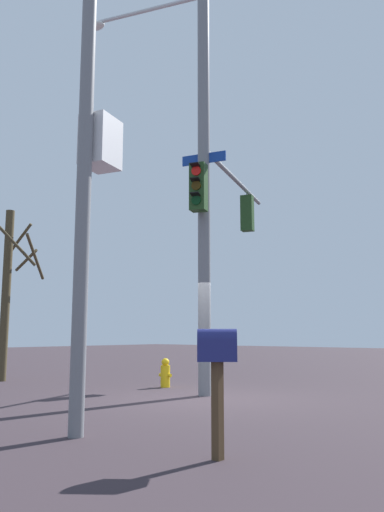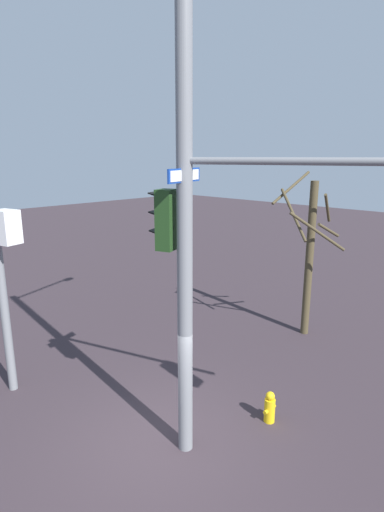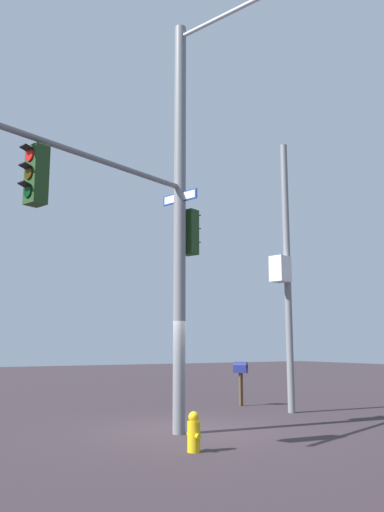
% 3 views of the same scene
% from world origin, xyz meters
% --- Properties ---
extents(ground_plane, '(80.00, 80.00, 0.00)m').
position_xyz_m(ground_plane, '(0.00, 0.00, 0.00)').
color(ground_plane, '#342A2F').
extents(main_signal_pole_assembly, '(3.83, 6.50, 9.92)m').
position_xyz_m(main_signal_pole_assembly, '(0.61, -0.93, 5.26)').
color(main_signal_pole_assembly, slate).
rests_on(main_signal_pole_assembly, ground).
extents(fire_hydrant, '(0.38, 0.24, 0.73)m').
position_xyz_m(fire_hydrant, '(2.19, -1.22, 0.34)').
color(fire_hydrant, yellow).
rests_on(fire_hydrant, ground).
extents(bare_tree_behind_pole, '(2.21, 2.23, 5.29)m').
position_xyz_m(bare_tree_behind_pole, '(6.92, 0.58, 2.78)').
color(bare_tree_behind_pole, '#453A26').
rests_on(bare_tree_behind_pole, ground).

